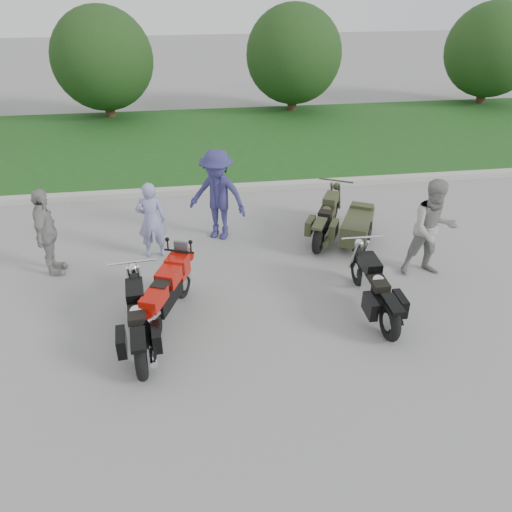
{
  "coord_description": "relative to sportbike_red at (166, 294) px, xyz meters",
  "views": [
    {
      "loc": [
        -0.27,
        -6.1,
        5.12
      ],
      "look_at": [
        0.79,
        1.21,
        0.8
      ],
      "focal_mm": 35.0,
      "sensor_mm": 36.0,
      "label": 1
    }
  ],
  "objects": [
    {
      "name": "person_back",
      "position": [
        -2.16,
        1.84,
        0.31
      ],
      "size": [
        0.42,
        1.0,
        1.71
      ],
      "primitive_type": "imported",
      "rotation": [
        0.0,
        0.0,
        1.57
      ],
      "color": "gray",
      "rests_on": "ground"
    },
    {
      "name": "tree_mid_left",
      "position": [
        -2.24,
        12.83,
        1.66
      ],
      "size": [
        3.6,
        3.6,
        4.0
      ],
      "color": "#3F2B1C",
      "rests_on": "ground"
    },
    {
      "name": "ground",
      "position": [
        0.76,
        -0.67,
        -0.54
      ],
      "size": [
        80.0,
        80.0,
        0.0
      ],
      "primitive_type": "plane",
      "color": "gray",
      "rests_on": "ground"
    },
    {
      "name": "person_stripe",
      "position": [
        -0.28,
        2.22,
        0.25
      ],
      "size": [
        0.58,
        0.38,
        1.58
      ],
      "primitive_type": "imported",
      "rotation": [
        0.0,
        0.0,
        3.14
      ],
      "color": "#8989BA",
      "rests_on": "ground"
    },
    {
      "name": "person_denim",
      "position": [
        1.07,
        2.83,
        0.44
      ],
      "size": [
        1.45,
        1.24,
        1.95
      ],
      "primitive_type": "imported",
      "rotation": [
        0.0,
        0.0,
        -0.5
      ],
      "color": "navy",
      "rests_on": "ground"
    },
    {
      "name": "grass_strip",
      "position": [
        0.76,
        9.48,
        -0.47
      ],
      "size": [
        60.0,
        8.0,
        0.14
      ],
      "primitive_type": "cube",
      "color": "#296020",
      "rests_on": "ground"
    },
    {
      "name": "curb",
      "position": [
        0.76,
        5.33,
        -0.46
      ],
      "size": [
        60.0,
        0.3,
        0.15
      ],
      "primitive_type": "cube",
      "color": "#AFADA5",
      "rests_on": "ground"
    },
    {
      "name": "cruiser_right",
      "position": [
        3.45,
        -0.26,
        -0.11
      ],
      "size": [
        0.36,
        2.18,
        0.84
      ],
      "rotation": [
        0.0,
        0.0,
        -0.0
      ],
      "color": "black",
      "rests_on": "ground"
    },
    {
      "name": "cruiser_left",
      "position": [
        -0.41,
        -0.56,
        -0.1
      ],
      "size": [
        0.48,
        2.21,
        0.85
      ],
      "rotation": [
        0.0,
        0.0,
        0.09
      ],
      "color": "black",
      "rests_on": "ground"
    },
    {
      "name": "person_grey",
      "position": [
        4.85,
        0.8,
        0.41
      ],
      "size": [
        0.96,
        0.77,
        1.89
      ],
      "primitive_type": "imported",
      "rotation": [
        0.0,
        0.0,
        -0.06
      ],
      "color": "gray",
      "rests_on": "ground"
    },
    {
      "name": "sportbike_red",
      "position": [
        0.0,
        0.0,
        0.0
      ],
      "size": [
        0.87,
        1.85,
        0.92
      ],
      "rotation": [
        0.0,
        0.0,
        -0.38
      ],
      "color": "black",
      "rests_on": "ground"
    },
    {
      "name": "cruiser_sidecar",
      "position": [
        3.68,
        2.28,
        -0.14
      ],
      "size": [
        1.64,
        2.05,
        0.85
      ],
      "rotation": [
        0.0,
        0.0,
        -0.48
      ],
      "color": "black",
      "rests_on": "ground"
    },
    {
      "name": "tree_far_right",
      "position": [
        12.76,
        12.83,
        1.66
      ],
      "size": [
        3.6,
        3.6,
        4.0
      ],
      "color": "#3F2B1C",
      "rests_on": "ground"
    },
    {
      "name": "tree_mid_right",
      "position": [
        4.76,
        12.83,
        1.66
      ],
      "size": [
        3.6,
        3.6,
        4.0
      ],
      "color": "#3F2B1C",
      "rests_on": "ground"
    }
  ]
}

